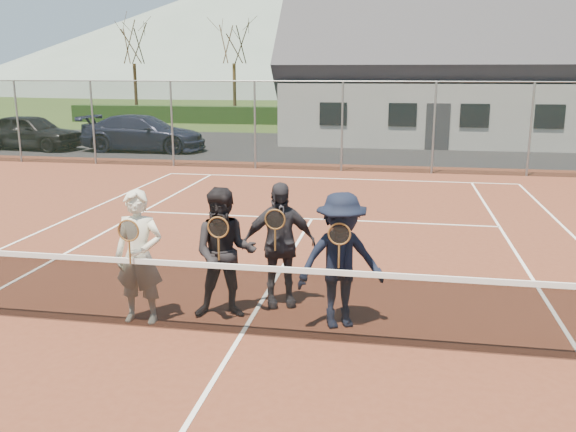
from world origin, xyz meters
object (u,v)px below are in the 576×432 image
car_a (31,132)px  tennis_net (241,297)px  player_d (341,261)px  car_c (144,133)px  player_b (225,253)px  player_a (139,257)px  player_c (279,244)px  clubhouse (447,57)px  car_b (142,133)px

car_a → tennis_net: car_a is taller
player_d → car_c: bearing=120.6°
car_c → tennis_net: 19.53m
car_a → tennis_net: (13.85, -17.13, -0.23)m
car_a → player_b: 21.36m
player_a → player_d: size_ratio=1.00×
player_d → player_b: bearing=178.3°
player_c → player_d: size_ratio=1.00×
player_c → player_b: bearing=-138.8°
car_c → clubhouse: size_ratio=0.34×
player_c → player_d: (0.94, -0.60, -0.00)m
player_c → car_b: bearing=118.9°
car_c → player_d: player_d is taller
car_a → clubhouse: (17.86, 6.87, 3.22)m
clubhouse → player_c: 23.38m
tennis_net → player_a: (-1.44, 0.21, 0.38)m
clubhouse → player_b: (-4.37, -23.43, -3.07)m
clubhouse → player_d: clubhouse is taller
clubhouse → car_c: bearing=-152.8°
car_a → clubhouse: bearing=-61.5°
tennis_net → player_d: player_d is taller
clubhouse → player_a: 24.60m
car_c → player_c: 18.66m
clubhouse → player_c: (-3.73, -22.87, -3.07)m
player_a → car_b: bearing=113.4°
player_a → tennis_net: bearing=-8.1°
tennis_net → player_a: size_ratio=6.49×
player_a → player_d: 2.66m
car_a → car_c: 5.07m
car_a → player_b: size_ratio=2.50×
car_b → clubhouse: size_ratio=0.24×
player_b → player_d: bearing=-1.7°
player_b → player_d: (1.57, -0.05, -0.00)m
car_b → tennis_net: (9.44, -18.68, -0.09)m
car_b → tennis_net: size_ratio=0.33×
player_a → player_d: (2.64, 0.31, -0.00)m
car_b → car_c: bearing=-172.8°
tennis_net → player_a: 1.50m
car_a → player_a: 20.99m
car_a → tennis_net: size_ratio=0.38×
player_a → player_d: bearing=6.8°
player_a → car_c: bearing=113.1°
car_c → player_c: player_c is taller
player_d → player_a: bearing=-173.2°
tennis_net → car_c: bearing=116.8°
clubhouse → player_b: size_ratio=8.67×
player_c → player_a: bearing=-151.7°
player_d → tennis_net: bearing=-156.7°
tennis_net → player_c: size_ratio=6.49×
player_b → player_a: bearing=-161.3°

